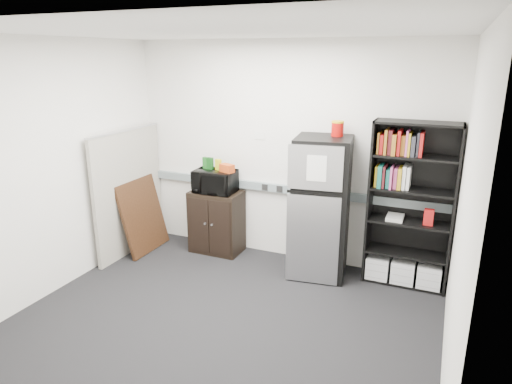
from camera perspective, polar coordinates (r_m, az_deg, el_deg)
floor at (r=4.66m, az=-4.24°, el=-15.95°), size 4.00×4.00×0.00m
wall_back at (r=5.65m, az=3.70°, el=4.85°), size 4.00×0.02×2.70m
wall_right at (r=3.65m, az=24.41°, el=-3.41°), size 0.02×3.50×2.70m
wall_left at (r=5.30m, az=-24.14°, el=2.62°), size 0.02×3.50×2.70m
ceiling at (r=3.92m, az=-5.13°, el=19.42°), size 4.00×3.50×0.02m
electrical_raceway at (r=5.73m, az=3.52°, el=0.38°), size 3.92×0.05×0.10m
wall_note at (r=5.73m, az=0.40°, el=7.09°), size 0.14×0.00×0.10m
bookshelf at (r=5.28m, az=18.72°, el=-1.80°), size 0.90×0.34×1.85m
cubicle_partition at (r=6.13m, az=-15.59°, el=0.02°), size 0.06×1.30×1.62m
cabinet at (r=6.03m, az=-4.95°, el=-3.71°), size 0.66×0.44×0.82m
microwave at (r=5.84m, az=-5.16°, el=1.34°), size 0.54×0.37×0.29m
snack_box_a at (r=5.89m, az=-6.30°, el=3.62°), size 0.08×0.07×0.15m
snack_box_b at (r=5.85m, az=-5.74°, el=3.57°), size 0.07×0.05×0.15m
snack_box_c at (r=5.80m, az=-4.73°, el=3.42°), size 0.08×0.07×0.14m
snack_bag at (r=5.70m, az=-3.64°, el=2.99°), size 0.20×0.15×0.10m
refrigerator at (r=5.32m, az=8.12°, el=-1.95°), size 0.69×0.72×1.64m
coffee_can at (r=5.20m, az=10.16°, el=7.93°), size 0.14×0.14×0.19m
framed_poster at (r=6.20m, az=-13.96°, el=-2.81°), size 0.27×0.76×0.96m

